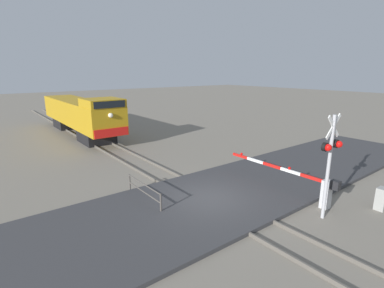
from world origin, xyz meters
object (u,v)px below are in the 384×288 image
object	(u,v)px
locomotive	(80,114)
crossing_gate	(310,184)
utility_cabinet	(382,199)
crossing_signal	(330,155)
guard_railing	(144,190)

from	to	relation	value
locomotive	crossing_gate	bearing A→B (deg)	-80.33
locomotive	utility_cabinet	size ratio (longest dim) A/B	15.23
crossing_gate	crossing_signal	bearing A→B (deg)	-127.06
crossing_signal	utility_cabinet	size ratio (longest dim) A/B	4.31
locomotive	crossing_signal	distance (m)	22.67
crossing_gate	guard_railing	xyz separation A→B (m)	(-6.07, 4.59, -0.26)
crossing_signal	guard_railing	distance (m)	8.04
crossing_gate	locomotive	bearing A→B (deg)	99.67
crossing_signal	utility_cabinet	xyz separation A→B (m)	(2.71, -1.14, -2.21)
crossing_signal	crossing_gate	bearing A→B (deg)	52.94
crossing_gate	guard_railing	world-z (taller)	crossing_gate
locomotive	utility_cabinet	bearing A→B (deg)	-77.09
crossing_gate	guard_railing	size ratio (longest dim) A/B	2.06
utility_cabinet	guard_railing	world-z (taller)	utility_cabinet
guard_railing	utility_cabinet	bearing A→B (deg)	-41.46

